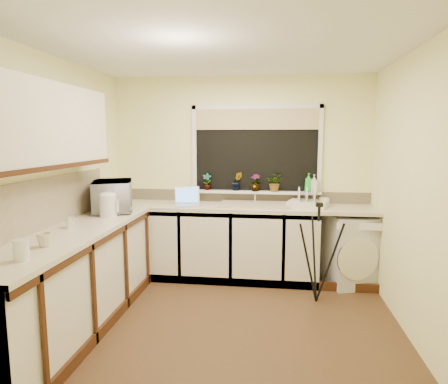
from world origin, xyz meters
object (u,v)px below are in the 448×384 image
soap_bottle_green (308,183)px  soap_bottle_clear (314,183)px  plant_a (207,182)px  kettle (108,206)px  plant_b (237,181)px  cup_left (44,240)px  microwave (113,196)px  dish_rack (308,204)px  laptop (188,200)px  plant_c (255,182)px  washing_machine (353,249)px  tripod (318,253)px  plant_d (275,183)px  steel_jar (70,222)px  cup_back (324,202)px  glass_jug (21,250)px

soap_bottle_green → soap_bottle_clear: size_ratio=1.07×
plant_a → kettle: bearing=-129.2°
plant_b → cup_left: size_ratio=2.14×
microwave → soap_bottle_clear: 2.36m
soap_bottle_green → plant_b: bearing=178.8°
dish_rack → soap_bottle_green: (0.01, 0.15, 0.23)m
microwave → laptop: bearing=-78.1°
kettle → plant_c: plant_c is taller
laptop → cup_left: bearing=-124.6°
washing_machine → tripod: tripod is taller
plant_c → tripod: bearing=-48.7°
cup_left → plant_d: bearing=51.9°
steel_jar → plant_d: size_ratio=0.51×
plant_b → plant_a: bearing=-177.9°
microwave → plant_a: bearing=-72.6°
soap_bottle_clear → cup_back: bearing=-44.2°
dish_rack → plant_a: 1.27m
tripod → cup_left: tripod is taller
cup_back → soap_bottle_clear: bearing=135.8°
plant_b → soap_bottle_green: size_ratio=1.01×
kettle → plant_a: plant_a is taller
plant_a → plant_d: bearing=-0.1°
glass_jug → plant_a: 2.61m
dish_rack → cup_back: bearing=32.9°
glass_jug → plant_a: plant_a is taller
glass_jug → dish_rack: bearing=48.7°
kettle → plant_a: 1.35m
washing_machine → soap_bottle_clear: (-0.45, 0.21, 0.75)m
tripod → soap_bottle_clear: soap_bottle_clear is taller
plant_c → cup_back: plant_c is taller
steel_jar → laptop: bearing=59.1°
plant_a → soap_bottle_green: bearing=-0.2°
washing_machine → laptop: size_ratio=2.26×
glass_jug → soap_bottle_clear: soap_bottle_clear is taller
plant_c → soap_bottle_green: 0.64m
tripod → glass_jug: tripod is taller
laptop → plant_a: (0.19, 0.26, 0.20)m
soap_bottle_clear → steel_jar: bearing=-145.5°
kettle → plant_d: size_ratio=1.02×
soap_bottle_green → microwave: bearing=-161.6°
glass_jug → cup_left: glass_jug is taller
cup_back → dish_rack: bearing=-164.3°
cup_left → tripod: bearing=32.6°
tripod → plant_c: size_ratio=4.97×
tripod → cup_left: bearing=-126.9°
laptop → plant_d: bearing=-1.8°
soap_bottle_green → laptop: bearing=-170.0°
laptop → steel_jar: bearing=-136.5°
microwave → tripod: bearing=-112.4°
microwave → cup_left: 1.44m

